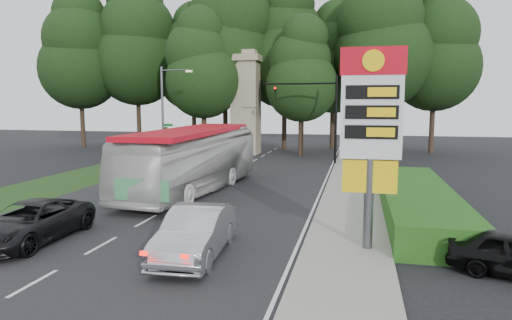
% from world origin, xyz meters
% --- Properties ---
extents(ground, '(120.00, 120.00, 0.00)m').
position_xyz_m(ground, '(0.00, 0.00, 0.00)').
color(ground, black).
rests_on(ground, ground).
extents(road_surface, '(14.00, 80.00, 0.02)m').
position_xyz_m(road_surface, '(0.00, 12.00, 0.01)').
color(road_surface, black).
rests_on(road_surface, ground).
extents(sidewalk_right, '(3.00, 80.00, 0.12)m').
position_xyz_m(sidewalk_right, '(8.50, 12.00, 0.06)').
color(sidewalk_right, gray).
rests_on(sidewalk_right, ground).
extents(grass_verge_left, '(5.00, 50.00, 0.02)m').
position_xyz_m(grass_verge_left, '(-9.50, 18.00, 0.01)').
color(grass_verge_left, '#193814').
rests_on(grass_verge_left, ground).
extents(hedge, '(3.00, 14.00, 1.20)m').
position_xyz_m(hedge, '(11.50, 8.00, 0.60)').
color(hedge, '#1B4913').
rests_on(hedge, ground).
extents(gas_station_pylon, '(2.10, 0.45, 6.85)m').
position_xyz_m(gas_station_pylon, '(9.20, 1.99, 4.45)').
color(gas_station_pylon, '#59595E').
rests_on(gas_station_pylon, ground).
extents(traffic_signal_mast, '(6.10, 0.35, 7.20)m').
position_xyz_m(traffic_signal_mast, '(5.68, 24.00, 4.67)').
color(traffic_signal_mast, black).
rests_on(traffic_signal_mast, ground).
extents(streetlight_signs, '(2.75, 0.98, 8.00)m').
position_xyz_m(streetlight_signs, '(-6.99, 22.01, 4.44)').
color(streetlight_signs, '#59595E').
rests_on(streetlight_signs, ground).
extents(monument, '(3.00, 3.00, 10.05)m').
position_xyz_m(monument, '(-2.00, 30.00, 5.10)').
color(monument, gray).
rests_on(monument, ground).
extents(tree_far_west, '(8.96, 8.96, 17.60)m').
position_xyz_m(tree_far_west, '(-22.00, 33.00, 10.68)').
color(tree_far_west, '#2D2116').
rests_on(tree_far_west, ground).
extents(tree_west_mid, '(9.80, 9.80, 19.25)m').
position_xyz_m(tree_west_mid, '(-16.00, 35.00, 11.69)').
color(tree_west_mid, '#2D2116').
rests_on(tree_west_mid, ground).
extents(tree_west_near, '(8.40, 8.40, 16.50)m').
position_xyz_m(tree_west_near, '(-10.00, 37.00, 10.02)').
color(tree_west_near, '#2D2116').
rests_on(tree_west_near, ground).
extents(tree_center_left, '(10.08, 10.08, 19.80)m').
position_xyz_m(tree_center_left, '(-5.00, 33.00, 12.02)').
color(tree_center_left, '#2D2116').
rests_on(tree_center_left, ground).
extents(tree_center_right, '(9.24, 9.24, 18.15)m').
position_xyz_m(tree_center_right, '(1.00, 35.00, 11.02)').
color(tree_center_right, '#2D2116').
rests_on(tree_center_right, ground).
extents(tree_east_near, '(8.12, 8.12, 15.95)m').
position_xyz_m(tree_east_near, '(6.00, 37.00, 9.68)').
color(tree_east_near, '#2D2116').
rests_on(tree_east_near, ground).
extents(tree_east_mid, '(9.52, 9.52, 18.70)m').
position_xyz_m(tree_east_mid, '(11.00, 33.00, 11.35)').
color(tree_east_mid, '#2D2116').
rests_on(tree_east_mid, ground).
extents(tree_far_east, '(8.68, 8.68, 17.05)m').
position_xyz_m(tree_far_east, '(16.00, 35.00, 10.35)').
color(tree_far_east, '#2D2116').
rests_on(tree_far_east, ground).
extents(tree_monument_left, '(7.28, 7.28, 14.30)m').
position_xyz_m(tree_monument_left, '(-6.00, 29.00, 8.68)').
color(tree_monument_left, '#2D2116').
rests_on(tree_monument_left, ground).
extents(tree_monument_right, '(6.72, 6.72, 13.20)m').
position_xyz_m(tree_monument_right, '(3.50, 29.50, 8.01)').
color(tree_monument_right, '#2D2116').
rests_on(tree_monument_right, ground).
extents(transit_bus, '(4.23, 13.12, 3.59)m').
position_xyz_m(transit_bus, '(-0.33, 10.63, 1.80)').
color(transit_bus, silver).
rests_on(transit_bus, ground).
extents(sedan_silver, '(2.04, 5.04, 1.63)m').
position_xyz_m(sedan_silver, '(3.65, 0.20, 0.81)').
color(sedan_silver, '#B9BBC2').
rests_on(sedan_silver, ground).
extents(suv_charcoal, '(2.50, 5.32, 1.47)m').
position_xyz_m(suv_charcoal, '(-2.80, 0.39, 0.74)').
color(suv_charcoal, black).
rests_on(suv_charcoal, ground).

